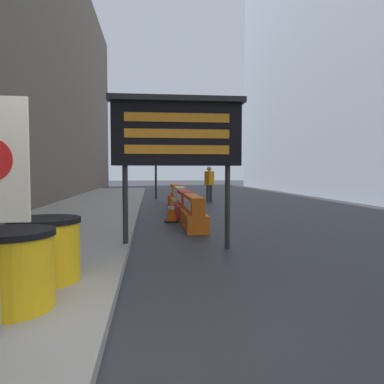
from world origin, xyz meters
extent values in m
plane|color=#2D2D33|center=(0.00, 0.00, 0.00)|extent=(120.00, 120.00, 0.00)
cube|color=brown|center=(-3.90, 9.80, 6.88)|extent=(0.40, 50.40, 13.77)
cylinder|color=yellow|center=(-0.97, 0.86, 0.49)|extent=(0.82, 0.82, 0.71)
cylinder|color=black|center=(-0.97, 0.86, 0.88)|extent=(0.86, 0.86, 0.06)
cylinder|color=yellow|center=(-0.89, 1.79, 0.49)|extent=(0.82, 0.82, 0.71)
cylinder|color=black|center=(-0.89, 1.79, 0.88)|extent=(0.86, 0.86, 0.06)
cylinder|color=#28282B|center=(-0.07, 4.10, 0.79)|extent=(0.10, 0.10, 1.59)
cylinder|color=#28282B|center=(1.85, 4.10, 0.79)|extent=(0.10, 0.10, 1.59)
cube|color=black|center=(0.89, 4.10, 2.17)|extent=(2.41, 0.24, 1.17)
cube|color=#28282B|center=(0.89, 4.03, 2.80)|extent=(2.53, 0.34, 0.10)
cube|color=orange|center=(0.89, 3.97, 2.46)|extent=(1.93, 0.02, 0.16)
cube|color=orange|center=(0.89, 3.97, 2.17)|extent=(1.93, 0.02, 0.16)
cube|color=orange|center=(0.89, 3.97, 1.88)|extent=(1.93, 0.02, 0.16)
cube|color=orange|center=(1.50, 6.70, 0.21)|extent=(0.53, 2.14, 0.43)
cube|color=orange|center=(1.50, 6.70, 0.64)|extent=(0.32, 2.14, 0.43)
cube|color=white|center=(1.33, 6.70, 0.64)|extent=(0.02, 1.71, 0.21)
cube|color=red|center=(1.50, 9.03, 0.21)|extent=(0.60, 2.10, 0.43)
cube|color=red|center=(1.50, 9.03, 0.64)|extent=(0.36, 2.10, 0.43)
cube|color=white|center=(1.31, 9.03, 0.64)|extent=(0.02, 1.68, 0.21)
cube|color=beige|center=(1.50, 11.10, 0.22)|extent=(0.55, 1.60, 0.45)
cube|color=beige|center=(1.50, 11.10, 0.67)|extent=(0.33, 1.60, 0.45)
cube|color=white|center=(1.33, 11.10, 0.67)|extent=(0.02, 1.28, 0.22)
cube|color=orange|center=(1.50, 13.28, 0.23)|extent=(0.63, 1.82, 0.46)
cube|color=orange|center=(1.50, 13.28, 0.69)|extent=(0.38, 1.82, 0.46)
cube|color=white|center=(1.30, 13.28, 0.69)|extent=(0.02, 1.46, 0.23)
cube|color=black|center=(1.41, 9.42, 0.02)|extent=(0.43, 0.43, 0.04)
cone|color=#EA560F|center=(1.41, 9.42, 0.40)|extent=(0.34, 0.34, 0.72)
cylinder|color=white|center=(1.41, 9.42, 0.44)|extent=(0.20, 0.20, 0.10)
cube|color=black|center=(1.00, 7.99, 0.02)|extent=(0.41, 0.41, 0.04)
cone|color=#EA560F|center=(1.00, 7.99, 0.39)|extent=(0.33, 0.33, 0.69)
cylinder|color=white|center=(1.00, 7.99, 0.42)|extent=(0.19, 0.19, 0.10)
cylinder|color=#2D2D30|center=(0.70, 17.14, 2.20)|extent=(0.12, 0.12, 4.40)
cube|color=#23281E|center=(0.70, 16.98, 3.98)|extent=(0.28, 0.28, 0.84)
sphere|color=red|center=(0.70, 16.83, 4.26)|extent=(0.15, 0.15, 0.15)
sphere|color=#392C06|center=(0.70, 16.83, 3.98)|extent=(0.15, 0.15, 0.15)
sphere|color=black|center=(0.70, 16.83, 3.70)|extent=(0.15, 0.15, 0.15)
cylinder|color=#333338|center=(3.14, 14.82, 0.42)|extent=(0.14, 0.14, 0.83)
cylinder|color=#333338|center=(3.29, 14.82, 0.42)|extent=(0.14, 0.14, 0.83)
cube|color=orange|center=(3.22, 14.82, 1.16)|extent=(0.42, 0.52, 0.66)
sphere|color=#A57F76|center=(3.22, 14.82, 1.61)|extent=(0.23, 0.23, 0.23)
camera|label=1|loc=(0.38, -2.89, 1.47)|focal=35.00mm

